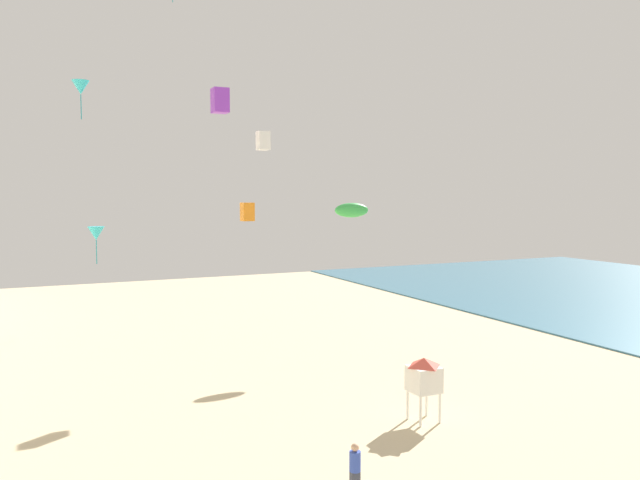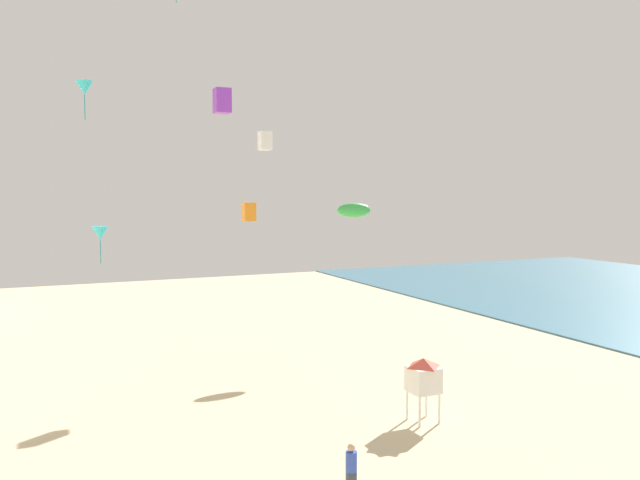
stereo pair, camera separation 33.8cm
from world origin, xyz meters
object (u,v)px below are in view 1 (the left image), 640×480
lifeguard_stand (424,376)px  kite_cyan_delta (81,88)px  kite_purple_box_2 (220,101)px  kite_orange_box (247,212)px  kite_cyan_delta_3 (96,233)px  kite_white_box (263,141)px  kite_green_parafoil (352,210)px  kite_flyer (355,467)px

lifeguard_stand → kite_cyan_delta: kite_cyan_delta is taller
lifeguard_stand → kite_cyan_delta: size_ratio=1.08×
kite_purple_box_2 → kite_orange_box: (0.53, -2.90, -6.01)m
kite_orange_box → kite_cyan_delta: bearing=123.0°
kite_purple_box_2 → kite_cyan_delta_3: kite_purple_box_2 is taller
kite_white_box → kite_purple_box_2: kite_purple_box_2 is taller
kite_white_box → kite_green_parafoil: (5.57, 0.11, -3.86)m
kite_cyan_delta_3 → lifeguard_stand: bearing=-69.2°
lifeguard_stand → kite_flyer: bearing=-155.3°
kite_purple_box_2 → kite_green_parafoil: (7.68, -0.89, -6.03)m
kite_cyan_delta_3 → kite_green_parafoil: size_ratio=1.17×
kite_cyan_delta → kite_white_box: kite_cyan_delta is taller
kite_cyan_delta → kite_cyan_delta_3: bearing=74.8°
kite_flyer → kite_cyan_delta: bearing=-88.9°
kite_orange_box → kite_cyan_delta_3: bearing=111.9°
lifeguard_stand → kite_cyan_delta: (-10.69, 21.38, 13.71)m
lifeguard_stand → kite_green_parafoil: bearing=60.4°
kite_cyan_delta_3 → kite_purple_box_2: bearing=-65.5°
lifeguard_stand → kite_purple_box_2: bearing=93.3°
kite_white_box → kite_flyer: bearing=-101.3°
kite_cyan_delta_3 → kite_green_parafoil: 18.37m
lifeguard_stand → kite_cyan_delta_3: (-9.62, 25.34, 4.49)m
kite_flyer → kite_cyan_delta_3: kite_cyan_delta_3 is taller
kite_cyan_delta → kite_orange_box: kite_cyan_delta is taller
kite_white_box → kite_green_parafoil: kite_white_box is taller
kite_flyer → kite_green_parafoil: (8.94, 16.95, 7.14)m
kite_cyan_delta_3 → kite_orange_box: (5.95, -14.78, 1.75)m
kite_flyer → lifeguard_stand: bearing=-151.6°
kite_white_box → kite_green_parafoil: size_ratio=0.46×
kite_cyan_delta → kite_cyan_delta_3: 10.08m
kite_cyan_delta → kite_purple_box_2: (6.49, -7.92, -1.45)m
kite_purple_box_2 → kite_cyan_delta_3: (-5.41, 11.88, -7.76)m
lifeguard_stand → kite_orange_box: 12.81m
kite_flyer → kite_cyan_delta_3: 30.50m
kite_cyan_delta_3 → kite_orange_box: kite_orange_box is taller
kite_cyan_delta → kite_orange_box: 14.90m
kite_green_parafoil → kite_orange_box: bearing=-164.3°
kite_orange_box → kite_green_parafoil: 7.43m
lifeguard_stand → kite_white_box: kite_white_box is taller
kite_purple_box_2 → kite_green_parafoil: 9.81m
lifeguard_stand → kite_white_box: size_ratio=2.51×
lifeguard_stand → kite_purple_box_2: (-4.20, 13.46, 12.25)m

